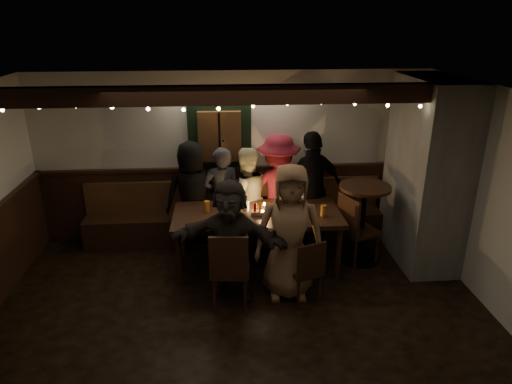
{
  "coord_description": "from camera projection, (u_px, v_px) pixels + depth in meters",
  "views": [
    {
      "loc": [
        -0.18,
        -4.28,
        3.35
      ],
      "look_at": [
        0.28,
        1.6,
        1.05
      ],
      "focal_mm": 32.0,
      "sensor_mm": 36.0,
      "label": 1
    }
  ],
  "objects": [
    {
      "name": "room",
      "position": [
        314.0,
        193.0,
        6.21
      ],
      "size": [
        6.02,
        5.01,
        2.62
      ],
      "color": "black",
      "rests_on": "ground"
    },
    {
      "name": "dining_table",
      "position": [
        257.0,
        218.0,
        6.25
      ],
      "size": [
        2.29,
        0.98,
        0.99
      ],
      "color": "black",
      "rests_on": "ground"
    },
    {
      "name": "chair_near_left",
      "position": [
        230.0,
        266.0,
        5.4
      ],
      "size": [
        0.49,
        0.49,
        1.01
      ],
      "color": "black",
      "rests_on": "ground"
    },
    {
      "name": "chair_near_right",
      "position": [
        307.0,
        268.0,
        5.56
      ],
      "size": [
        0.48,
        0.48,
        0.83
      ],
      "color": "black",
      "rests_on": "ground"
    },
    {
      "name": "chair_end",
      "position": [
        354.0,
        225.0,
        6.4
      ],
      "size": [
        0.61,
        0.61,
        1.04
      ],
      "color": "black",
      "rests_on": "ground"
    },
    {
      "name": "high_top",
      "position": [
        363.0,
        214.0,
        6.45
      ],
      "size": [
        0.72,
        0.72,
        1.14
      ],
      "color": "black",
      "rests_on": "ground"
    },
    {
      "name": "person_a",
      "position": [
        193.0,
        195.0,
        6.83
      ],
      "size": [
        0.9,
        0.68,
        1.65
      ],
      "primitive_type": "imported",
      "rotation": [
        0.0,
        0.0,
        3.35
      ],
      "color": "black",
      "rests_on": "ground"
    },
    {
      "name": "person_b",
      "position": [
        222.0,
        198.0,
        6.85
      ],
      "size": [
        0.63,
        0.46,
        1.56
      ],
      "primitive_type": "imported",
      "rotation": [
        0.0,
        0.0,
        3.31
      ],
      "color": "#292830",
      "rests_on": "ground"
    },
    {
      "name": "person_c",
      "position": [
        246.0,
        198.0,
        6.82
      ],
      "size": [
        0.89,
        0.77,
        1.57
      ],
      "primitive_type": "imported",
      "rotation": [
        0.0,
        0.0,
        3.39
      ],
      "color": "beige",
      "rests_on": "ground"
    },
    {
      "name": "person_d",
      "position": [
        278.0,
        190.0,
        6.91
      ],
      "size": [
        1.15,
        0.7,
        1.73
      ],
      "primitive_type": "imported",
      "rotation": [
        0.0,
        0.0,
        3.09
      ],
      "color": "maroon",
      "rests_on": "ground"
    },
    {
      "name": "person_e",
      "position": [
        312.0,
        189.0,
        6.87
      ],
      "size": [
        1.13,
        0.81,
        1.78
      ],
      "primitive_type": "imported",
      "rotation": [
        0.0,
        0.0,
        3.55
      ],
      "color": "black",
      "rests_on": "ground"
    },
    {
      "name": "person_f",
      "position": [
        230.0,
        240.0,
        5.57
      ],
      "size": [
        1.51,
        0.8,
        1.55
      ],
      "primitive_type": "imported",
      "rotation": [
        0.0,
        0.0,
        -0.25
      ],
      "color": "#2B2522",
      "rests_on": "ground"
    },
    {
      "name": "person_g",
      "position": [
        289.0,
        232.0,
        5.56
      ],
      "size": [
        0.89,
        0.61,
        1.74
      ],
      "primitive_type": "imported",
      "rotation": [
        0.0,
        0.0,
        -0.07
      ],
      "color": "#986D4B",
      "rests_on": "ground"
    }
  ]
}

